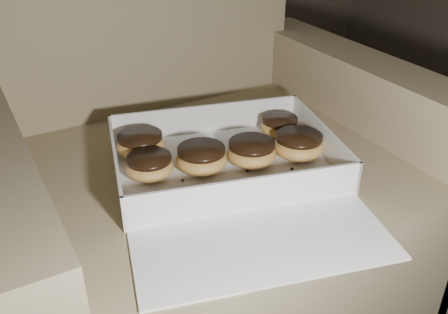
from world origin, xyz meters
name	(u,v)px	position (x,y,z in m)	size (l,w,h in m)	color
armchair	(198,196)	(0.35, 0.94, 0.33)	(1.00, 0.84, 1.04)	#8C7959
bakery_box	(232,174)	(0.35, 0.78, 0.48)	(0.56, 0.62, 0.08)	white
donut_a	(141,144)	(0.22, 0.95, 0.50)	(0.10, 0.10, 0.05)	#E7A151
donut_b	(202,158)	(0.31, 0.83, 0.50)	(0.11, 0.11, 0.05)	#E7A151
donut_c	(299,145)	(0.51, 0.78, 0.50)	(0.11, 0.11, 0.05)	#E7A151
donut_d	(150,166)	(0.20, 0.86, 0.50)	(0.10, 0.10, 0.05)	#E7A151
donut_e	(252,152)	(0.41, 0.80, 0.50)	(0.10, 0.10, 0.05)	#E7A151
donut_f	(279,125)	(0.54, 0.88, 0.50)	(0.09, 0.09, 0.04)	#E7A151
crumb_a	(292,169)	(0.47, 0.74, 0.48)	(0.01, 0.01, 0.00)	black
crumb_b	(183,180)	(0.25, 0.81, 0.48)	(0.01, 0.01, 0.00)	black
crumb_c	(247,187)	(0.35, 0.73, 0.48)	(0.01, 0.01, 0.00)	black
crumb_d	(198,210)	(0.23, 0.71, 0.48)	(0.01, 0.01, 0.00)	black
crumb_e	(247,171)	(0.38, 0.78, 0.48)	(0.01, 0.01, 0.00)	black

